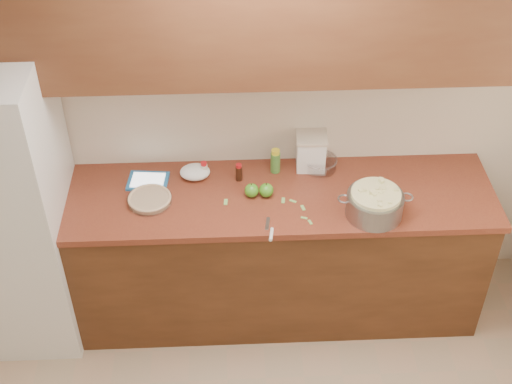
{
  "coord_description": "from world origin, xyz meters",
  "views": [
    {
      "loc": [
        -0.17,
        -1.58,
        3.5
      ],
      "look_at": [
        -0.03,
        1.43,
        0.98
      ],
      "focal_mm": 50.0,
      "sensor_mm": 36.0,
      "label": 1
    }
  ],
  "objects_px": {
    "pie": "(150,199)",
    "colander": "(375,204)",
    "flour_canister": "(311,151)",
    "tablet": "(148,181)"
  },
  "relations": [
    {
      "from": "flour_canister",
      "to": "tablet",
      "type": "bearing_deg",
      "value": -173.22
    },
    {
      "from": "pie",
      "to": "tablet",
      "type": "relative_size",
      "value": 1.02
    },
    {
      "from": "pie",
      "to": "colander",
      "type": "bearing_deg",
      "value": -7.15
    },
    {
      "from": "flour_canister",
      "to": "colander",
      "type": "bearing_deg",
      "value": -55.97
    },
    {
      "from": "colander",
      "to": "tablet",
      "type": "bearing_deg",
      "value": 165.09
    },
    {
      "from": "colander",
      "to": "tablet",
      "type": "height_order",
      "value": "colander"
    },
    {
      "from": "colander",
      "to": "pie",
      "type": "bearing_deg",
      "value": 172.85
    },
    {
      "from": "pie",
      "to": "tablet",
      "type": "xyz_separation_m",
      "value": [
        -0.02,
        0.18,
        -0.01
      ]
    },
    {
      "from": "pie",
      "to": "colander",
      "type": "distance_m",
      "value": 1.23
    },
    {
      "from": "flour_canister",
      "to": "tablet",
      "type": "xyz_separation_m",
      "value": [
        -0.95,
        -0.11,
        -0.1
      ]
    }
  ]
}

